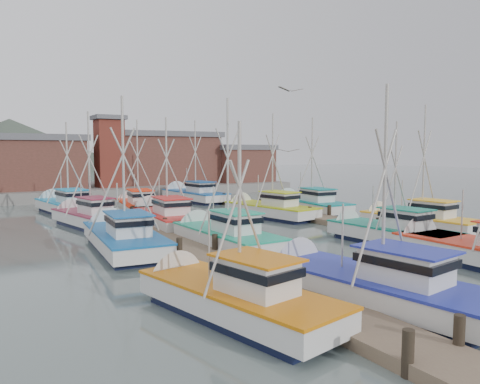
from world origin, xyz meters
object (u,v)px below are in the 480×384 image
boat_4 (222,236)px  boat_12 (137,206)px  boat_8 (164,217)px  lookout_tower (109,151)px  boat_0 (364,284)px

boat_4 → boat_12: 16.51m
boat_8 → boat_12: bearing=90.6°
lookout_tower → boat_12: size_ratio=0.93×
boat_8 → boat_12: boat_12 is taller
boat_0 → boat_8: size_ratio=0.98×
boat_4 → boat_8: boat_4 is taller
boat_4 → boat_8: 9.07m
lookout_tower → boat_8: lookout_tower is taller
lookout_tower → boat_0: bearing=-93.5°
lookout_tower → boat_12: 17.41m
boat_0 → boat_4: boat_4 is taller
boat_4 → boat_12: bearing=87.3°
lookout_tower → boat_12: lookout_tower is taller
boat_12 → boat_4: bearing=-84.3°
lookout_tower → boat_8: size_ratio=0.85×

